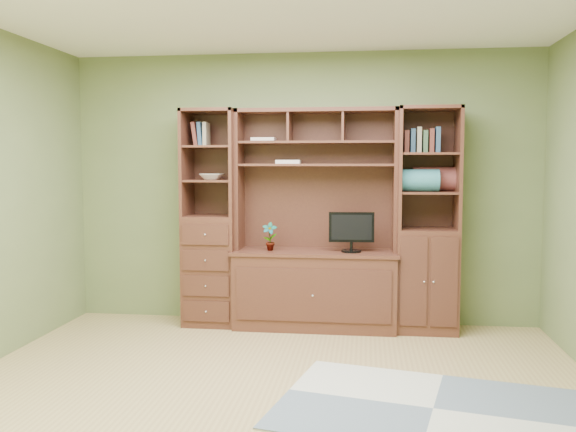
# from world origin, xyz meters

# --- Properties ---
(room) EXTENTS (4.60, 4.10, 2.64)m
(room) POSITION_xyz_m (0.00, 0.00, 1.30)
(room) COLOR tan
(room) RESTS_ON ground
(center_hutch) EXTENTS (1.54, 0.53, 2.05)m
(center_hutch) POSITION_xyz_m (0.15, 1.73, 1.02)
(center_hutch) COLOR #492519
(center_hutch) RESTS_ON ground
(left_tower) EXTENTS (0.50, 0.45, 2.05)m
(left_tower) POSITION_xyz_m (-0.85, 1.77, 1.02)
(left_tower) COLOR #492519
(left_tower) RESTS_ON ground
(right_tower) EXTENTS (0.55, 0.45, 2.05)m
(right_tower) POSITION_xyz_m (1.18, 1.77, 1.02)
(right_tower) COLOR #492519
(right_tower) RESTS_ON ground
(rug) EXTENTS (2.14, 1.65, 0.01)m
(rug) POSITION_xyz_m (1.05, -0.10, 0.01)
(rug) COLOR #939798
(rug) RESTS_ON ground
(monitor) EXTENTS (0.43, 0.21, 0.51)m
(monitor) POSITION_xyz_m (0.49, 1.70, 0.98)
(monitor) COLOR black
(monitor) RESTS_ON center_hutch
(orchid) EXTENTS (0.14, 0.09, 0.27)m
(orchid) POSITION_xyz_m (-0.27, 1.70, 0.86)
(orchid) COLOR #B1683B
(orchid) RESTS_ON center_hutch
(magazines) EXTENTS (0.23, 0.17, 0.03)m
(magazines) POSITION_xyz_m (-0.11, 1.82, 1.56)
(magazines) COLOR beige
(magazines) RESTS_ON center_hutch
(bowl) EXTENTS (0.23, 0.23, 0.06)m
(bowl) POSITION_xyz_m (-0.84, 1.77, 1.42)
(bowl) COLOR beige
(bowl) RESTS_ON left_tower
(blanket_teal) EXTENTS (0.35, 0.20, 0.20)m
(blanket_teal) POSITION_xyz_m (1.09, 1.73, 1.39)
(blanket_teal) COLOR #2F707B
(blanket_teal) RESTS_ON right_tower
(blanket_red) EXTENTS (0.40, 0.22, 0.22)m
(blanket_red) POSITION_xyz_m (1.24, 1.85, 1.40)
(blanket_red) COLOR brown
(blanket_red) RESTS_ON right_tower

